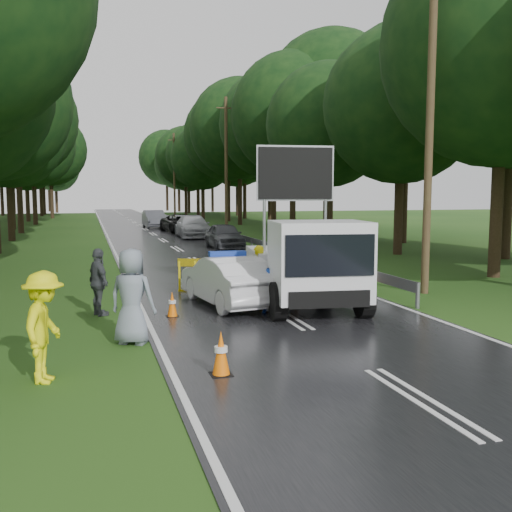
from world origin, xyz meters
name	(u,v)px	position (x,y,z in m)	size (l,w,h in m)	color
ground	(286,317)	(0.00, 0.00, 0.00)	(160.00, 160.00, 0.00)	#1E4513
road	(153,234)	(0.00, 30.00, 0.01)	(7.00, 140.00, 0.02)	black
guardrail	(202,226)	(3.70, 29.67, 0.55)	(0.12, 60.06, 0.70)	gray
utility_pole_near	(430,125)	(5.20, 2.00, 5.06)	(1.40, 0.24, 10.00)	#4B3522
utility_pole_mid	(226,166)	(5.20, 28.00, 5.06)	(1.40, 0.24, 10.00)	#4B3522
utility_pole_far	(174,176)	(5.20, 54.00, 5.06)	(1.40, 0.24, 10.00)	#4B3522
police_sedan	(227,281)	(-1.04, 1.88, 0.67)	(1.99, 4.23, 1.47)	white
work_truck	(306,264)	(0.93, 1.03, 1.18)	(3.09, 5.72, 4.35)	gray
barrier	(219,267)	(-0.80, 4.00, 0.79)	(2.44, 0.75, 1.05)	yellow
officer	(258,274)	(-0.11, 2.10, 0.80)	(0.58, 0.38, 1.60)	yellow
civilian	(276,283)	(-0.09, 0.50, 0.78)	(0.76, 0.59, 1.56)	#1B44B0
bystander_left	(44,327)	(-5.36, -3.50, 0.91)	(1.17, 0.68, 1.82)	#F2F10D
bystander_mid	(99,282)	(-4.43, 1.50, 0.85)	(0.99, 0.41, 1.70)	#3E4145
bystander_right	(132,297)	(-3.83, -1.50, 0.98)	(0.95, 0.62, 1.95)	gray
queue_car_first	(225,236)	(2.60, 17.60, 0.71)	(1.67, 4.16, 1.42)	#404247
queue_car_second	(193,227)	(2.31, 25.87, 0.76)	(2.14, 5.25, 1.52)	#9FA1A7
queue_car_third	(180,223)	(2.36, 31.87, 0.70)	(2.31, 5.02, 1.39)	black
queue_car_fourth	(154,219)	(0.98, 37.87, 0.78)	(1.65, 4.74, 1.56)	#42444A
cone_near_left	(221,354)	(-2.57, -4.00, 0.37)	(0.36, 0.36, 0.77)	black
cone_center	(278,303)	(-0.22, 0.00, 0.36)	(0.35, 0.35, 0.74)	black
cone_far	(296,283)	(1.40, 3.07, 0.34)	(0.33, 0.33, 0.69)	black
cone_left_mid	(172,305)	(-2.70, 0.78, 0.31)	(0.30, 0.30, 0.64)	black
cone_right	(363,279)	(3.50, 2.76, 0.39)	(0.38, 0.38, 0.81)	black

